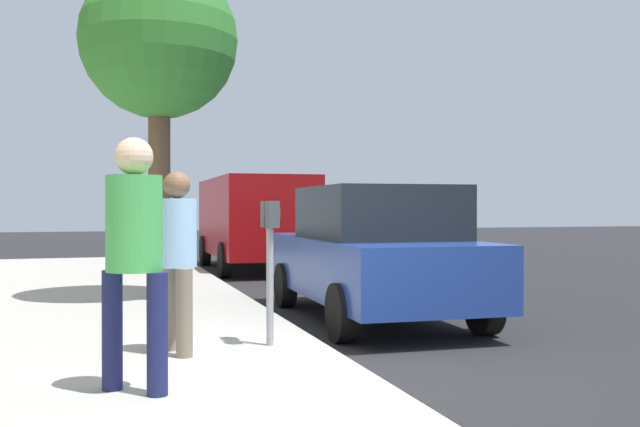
{
  "coord_description": "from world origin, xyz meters",
  "views": [
    {
      "loc": [
        -5.83,
        2.1,
        1.5
      ],
      "look_at": [
        0.7,
        0.08,
        1.44
      ],
      "focal_mm": 39.48,
      "sensor_mm": 36.0,
      "label": 1
    }
  ],
  "objects_px": {
    "parked_van_far": "(254,217)",
    "street_tree": "(159,44)",
    "pedestrian_at_meter": "(177,248)",
    "pedestrian_bystander": "(134,240)",
    "parking_meter": "(270,241)",
    "parked_sedan_near": "(374,253)"
  },
  "relations": [
    {
      "from": "pedestrian_bystander",
      "to": "parked_sedan_near",
      "type": "distance_m",
      "value": 4.72
    },
    {
      "from": "parking_meter",
      "to": "street_tree",
      "type": "height_order",
      "value": "street_tree"
    },
    {
      "from": "parking_meter",
      "to": "pedestrian_at_meter",
      "type": "distance_m",
      "value": 0.92
    },
    {
      "from": "pedestrian_at_meter",
      "to": "parked_van_far",
      "type": "height_order",
      "value": "parked_van_far"
    },
    {
      "from": "parking_meter",
      "to": "street_tree",
      "type": "relative_size",
      "value": 0.29
    },
    {
      "from": "pedestrian_at_meter",
      "to": "pedestrian_bystander",
      "type": "xyz_separation_m",
      "value": [
        -1.29,
        0.43,
        0.14
      ]
    },
    {
      "from": "parking_meter",
      "to": "parked_van_far",
      "type": "relative_size",
      "value": 0.27
    },
    {
      "from": "pedestrian_bystander",
      "to": "parked_van_far",
      "type": "height_order",
      "value": "parked_van_far"
    },
    {
      "from": "pedestrian_at_meter",
      "to": "street_tree",
      "type": "xyz_separation_m",
      "value": [
        3.96,
        -0.15,
        2.76
      ]
    },
    {
      "from": "pedestrian_at_meter",
      "to": "parked_van_far",
      "type": "bearing_deg",
      "value": 59.04
    },
    {
      "from": "parked_van_far",
      "to": "street_tree",
      "type": "relative_size",
      "value": 1.06
    },
    {
      "from": "pedestrian_bystander",
      "to": "street_tree",
      "type": "relative_size",
      "value": 0.38
    },
    {
      "from": "pedestrian_at_meter",
      "to": "pedestrian_bystander",
      "type": "height_order",
      "value": "pedestrian_bystander"
    },
    {
      "from": "parking_meter",
      "to": "pedestrian_bystander",
      "type": "relative_size",
      "value": 0.76
    },
    {
      "from": "street_tree",
      "to": "parked_van_far",
      "type": "bearing_deg",
      "value": -24.02
    },
    {
      "from": "pedestrian_at_meter",
      "to": "parking_meter",
      "type": "bearing_deg",
      "value": -7.6
    },
    {
      "from": "pedestrian_at_meter",
      "to": "pedestrian_bystander",
      "type": "distance_m",
      "value": 1.37
    },
    {
      "from": "parked_sedan_near",
      "to": "parked_van_far",
      "type": "bearing_deg",
      "value": -0.01
    },
    {
      "from": "parking_meter",
      "to": "pedestrian_at_meter",
      "type": "bearing_deg",
      "value": 97.59
    },
    {
      "from": "parked_sedan_near",
      "to": "parking_meter",
      "type": "bearing_deg",
      "value": 136.81
    },
    {
      "from": "parked_van_far",
      "to": "street_tree",
      "type": "distance_m",
      "value": 7.03
    },
    {
      "from": "parking_meter",
      "to": "pedestrian_bystander",
      "type": "xyz_separation_m",
      "value": [
        -1.41,
        1.34,
        0.09
      ]
    }
  ]
}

